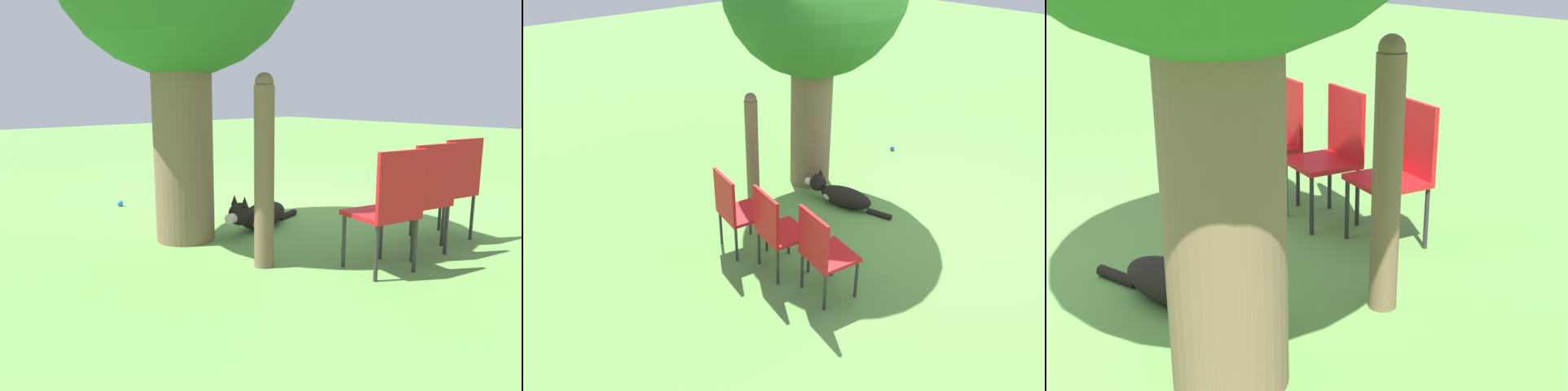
{
  "view_description": "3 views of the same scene",
  "coord_description": "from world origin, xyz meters",
  "views": [
    {
      "loc": [
        -4.15,
        3.77,
        1.34
      ],
      "look_at": [
        -0.43,
        0.5,
        0.31
      ],
      "focal_mm": 35.0,
      "sensor_mm": 36.0,
      "label": 1
    },
    {
      "loc": [
        -4.75,
        -3.02,
        3.22
      ],
      "look_at": [
        -1.47,
        0.59,
        0.49
      ],
      "focal_mm": 35.0,
      "sensor_mm": 36.0,
      "label": 2
    },
    {
      "loc": [
        1.22,
        3.72,
        1.9
      ],
      "look_at": [
        -1.3,
        0.68,
        0.49
      ],
      "focal_mm": 50.0,
      "sensor_mm": 36.0,
      "label": 3
    }
  ],
  "objects": [
    {
      "name": "red_chair_0",
      "position": [
        -1.94,
        -0.45,
        0.53
      ],
      "size": [
        0.5,
        0.51,
        0.93
      ],
      "rotation": [
        0.0,
        0.0,
        -0.2
      ],
      "color": "red",
      "rests_on": "ground_plane"
    },
    {
      "name": "dog",
      "position": [
        -0.52,
        0.6,
        0.14
      ],
      "size": [
        0.45,
        1.16,
        0.39
      ],
      "rotation": [
        0.0,
        0.0,
        1.83
      ],
      "color": "black",
      "rests_on": "ground_plane"
    },
    {
      "name": "tennis_ball",
      "position": [
        1.32,
        1.16,
        0.03
      ],
      "size": [
        0.07,
        0.07,
        0.07
      ],
      "color": "blue",
      "rests_on": "ground_plane"
    },
    {
      "name": "red_chair_2",
      "position": [
        -2.07,
        0.69,
        0.53
      ],
      "size": [
        0.5,
        0.51,
        0.93
      ],
      "rotation": [
        0.0,
        0.0,
        -0.2
      ],
      "color": "red",
      "rests_on": "ground_plane"
    },
    {
      "name": "red_chair_1",
      "position": [
        -2.0,
        0.12,
        0.53
      ],
      "size": [
        0.5,
        0.51,
        0.93
      ],
      "rotation": [
        0.0,
        0.0,
        -0.2
      ],
      "color": "red",
      "rests_on": "ground_plane"
    },
    {
      "name": "fence_post",
      "position": [
        -1.35,
        1.27,
        0.74
      ],
      "size": [
        0.15,
        0.15,
        1.47
      ],
      "color": "brown",
      "rests_on": "ground_plane"
    },
    {
      "name": "ground_plane",
      "position": [
        0.0,
        0.0,
        0.0
      ],
      "size": [
        30.0,
        30.0,
        0.0
      ],
      "primitive_type": "plane",
      "color": "#609947"
    }
  ]
}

